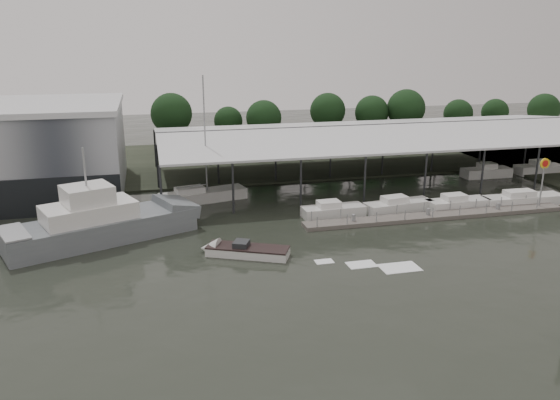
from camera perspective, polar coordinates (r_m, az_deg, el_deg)
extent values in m
plane|color=#242921|center=(43.04, 5.01, -7.39)|extent=(200.00, 200.00, 0.00)
cube|color=#32382A|center=(82.09, -4.43, 4.20)|extent=(140.00, 30.00, 0.30)
cube|color=#989CA1|center=(69.95, -26.06, 4.56)|extent=(24.00, 20.00, 10.00)
cube|color=silver|center=(69.23, -26.60, 8.77)|extent=(24.50, 20.50, 0.60)
cube|color=#2A2C2F|center=(72.55, 10.85, 7.71)|extent=(58.00, 0.40, 0.30)
cylinder|color=#2A2C2F|center=(55.65, -12.32, 0.82)|extent=(0.24, 0.24, 5.50)
cylinder|color=#2A2C2F|center=(78.08, -12.91, 5.20)|extent=(0.24, 0.24, 5.50)
cylinder|color=#2A2C2F|center=(97.87, 23.60, 6.44)|extent=(0.24, 0.24, 5.50)
cube|color=#656059|center=(57.49, 16.06, -1.60)|extent=(28.00, 2.00, 0.40)
cylinder|color=gray|center=(51.39, 3.90, -2.40)|extent=(0.10, 0.10, 1.20)
cylinder|color=gray|center=(65.33, 25.68, 0.08)|extent=(0.10, 0.10, 1.20)
cube|color=gray|center=(56.86, 15.22, -1.21)|extent=(0.30, 0.30, 0.70)
cylinder|color=gray|center=(63.62, 25.67, 1.27)|extent=(0.16, 0.16, 5.00)
cylinder|color=yellow|center=(63.09, 25.94, 3.46)|extent=(1.10, 0.12, 1.10)
cylinder|color=red|center=(63.04, 25.98, 3.44)|extent=(0.70, 0.05, 0.70)
cube|color=gray|center=(107.78, 25.66, 6.58)|extent=(10.00, 8.00, 4.00)
cube|color=slate|center=(51.53, -18.08, -3.03)|extent=(17.08, 10.76, 2.40)
cube|color=slate|center=(53.66, -10.86, -0.62)|extent=(4.70, 5.60, 1.79)
cube|color=silver|center=(50.72, -19.31, -1.33)|extent=(8.70, 6.71, 1.80)
cube|color=silver|center=(50.26, -19.49, 0.53)|extent=(4.97, 4.74, 1.61)
cylinder|color=gray|center=(49.70, -19.75, 3.19)|extent=(0.18, 0.18, 3.50)
cube|color=gray|center=(49.62, -26.13, -3.07)|extent=(3.61, 5.16, 0.15)
cube|color=silver|center=(61.50, -8.02, 0.34)|extent=(9.95, 4.80, 1.40)
cube|color=silver|center=(60.79, -9.41, 0.97)|extent=(3.41, 2.47, 0.80)
cylinder|color=gray|center=(60.14, -7.84, 6.73)|extent=(0.16, 0.16, 12.76)
cylinder|color=gray|center=(60.75, -9.18, 1.46)|extent=(3.43, 0.94, 0.12)
cube|color=silver|center=(45.72, -3.38, -5.42)|extent=(7.02, 4.75, 0.90)
cone|color=silver|center=(46.66, -7.37, -5.07)|extent=(2.31, 2.50, 2.00)
cube|color=black|center=(45.57, -3.39, -4.95)|extent=(7.05, 4.81, 0.12)
cube|color=#2A2C2F|center=(45.62, -4.06, -4.61)|extent=(1.69, 1.78, 0.50)
cube|color=white|center=(44.70, 4.64, -6.43)|extent=(2.30, 1.50, 0.04)
cube|color=white|center=(44.47, 8.50, -6.68)|extent=(3.10, 2.00, 0.04)
cube|color=white|center=(44.45, 12.39, -6.91)|extent=(3.90, 2.50, 0.04)
cube|color=silver|center=(55.94, 5.58, -1.20)|extent=(6.52, 2.45, 1.10)
cube|color=silver|center=(55.55, 5.12, -0.45)|extent=(2.31, 1.69, 0.70)
cube|color=silver|center=(58.67, 12.29, -0.67)|extent=(7.66, 3.13, 1.10)
cube|color=silver|center=(58.23, 11.90, 0.05)|extent=(2.79, 1.92, 0.70)
cube|color=silver|center=(61.09, 18.09, -0.43)|extent=(6.87, 2.40, 1.10)
cube|color=silver|center=(60.62, 17.75, 0.26)|extent=(2.43, 1.68, 0.70)
cube|color=silver|center=(65.18, 24.01, -0.03)|extent=(9.22, 2.43, 1.10)
cube|color=silver|center=(64.68, 23.74, 0.62)|extent=(3.25, 1.69, 0.70)
cylinder|color=black|center=(87.79, -11.13, 6.19)|extent=(0.50, 0.50, 4.56)
sphere|color=#183515|center=(87.19, -11.27, 8.84)|extent=(6.38, 6.38, 6.38)
cylinder|color=black|center=(90.72, -5.38, 6.35)|extent=(0.50, 0.50, 3.34)
sphere|color=#183515|center=(90.25, -5.43, 8.23)|extent=(4.67, 4.67, 4.67)
cylinder|color=black|center=(87.21, -1.69, 6.23)|extent=(0.50, 0.50, 3.99)
sphere|color=#183515|center=(86.66, -1.71, 8.57)|extent=(5.58, 5.58, 5.58)
cylinder|color=black|center=(93.64, 4.95, 6.96)|extent=(0.50, 0.50, 4.25)
sphere|color=#183515|center=(93.10, 5.01, 9.28)|extent=(5.95, 5.95, 5.95)
cylinder|color=black|center=(94.60, 9.47, 6.83)|extent=(0.50, 0.50, 4.04)
sphere|color=#183515|center=(94.09, 9.57, 9.02)|extent=(5.66, 5.66, 5.66)
cylinder|color=black|center=(95.55, 12.87, 6.89)|extent=(0.50, 0.50, 4.54)
sphere|color=#183515|center=(95.00, 13.03, 9.32)|extent=(6.35, 6.35, 6.35)
cylinder|color=black|center=(101.73, 17.95, 6.78)|extent=(0.50, 0.50, 3.57)
sphere|color=#183515|center=(101.29, 18.11, 8.57)|extent=(5.00, 5.00, 5.00)
cylinder|color=black|center=(107.91, 21.37, 6.93)|extent=(0.50, 0.50, 3.43)
sphere|color=#183515|center=(107.51, 21.54, 8.54)|extent=(4.80, 4.80, 4.80)
cylinder|color=black|center=(109.29, 25.62, 6.69)|extent=(0.50, 0.50, 3.96)
sphere|color=#183515|center=(108.85, 25.85, 8.54)|extent=(5.54, 5.54, 5.54)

